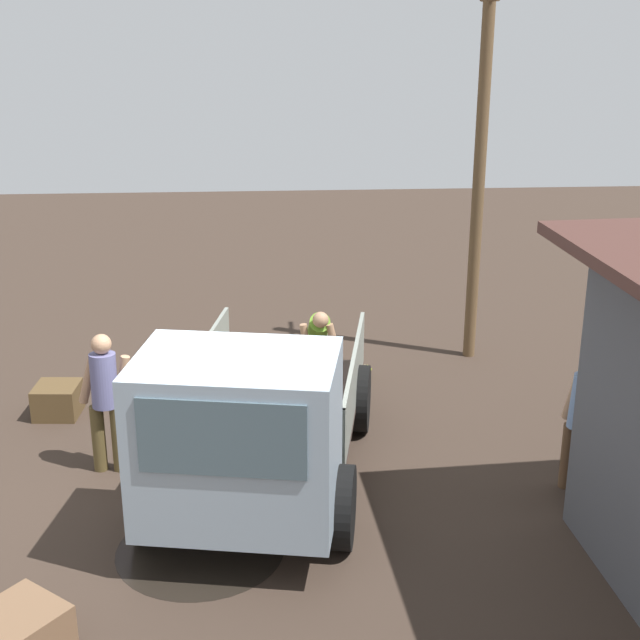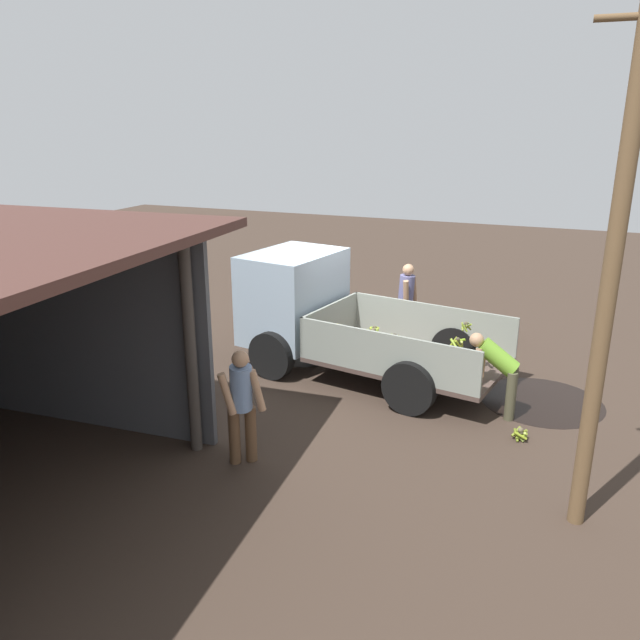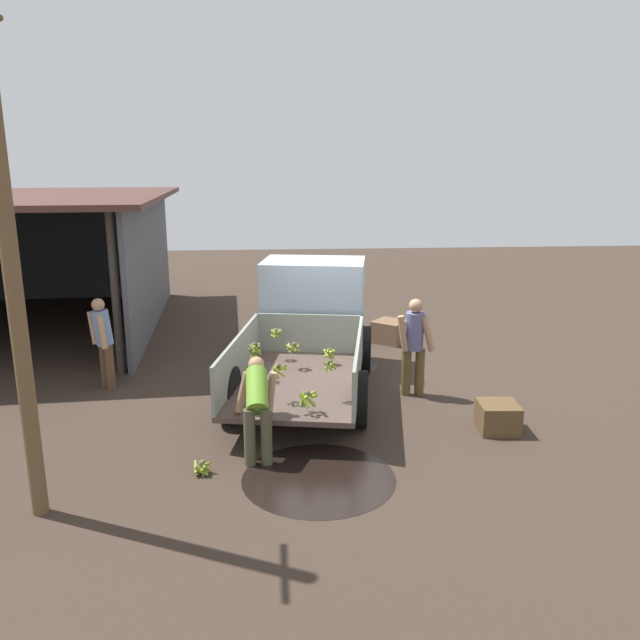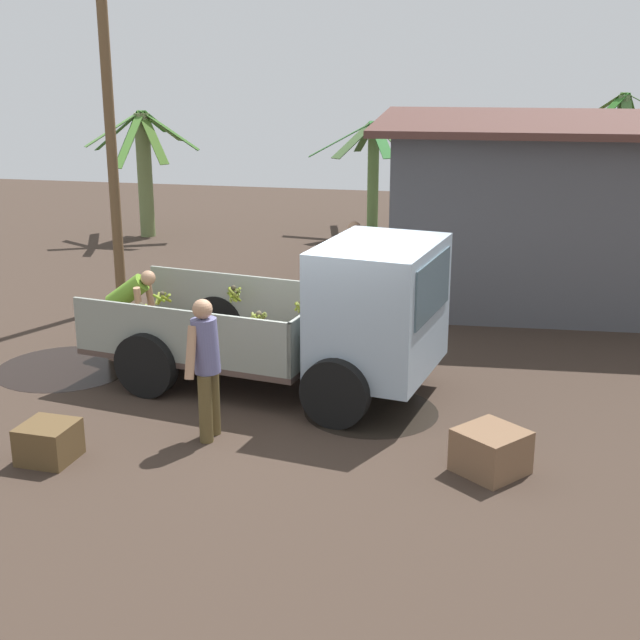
# 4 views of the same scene
# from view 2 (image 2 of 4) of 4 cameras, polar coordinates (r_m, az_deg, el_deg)

# --- Properties ---
(ground) EXTENTS (36.00, 36.00, 0.00)m
(ground) POSITION_cam_2_polar(r_m,az_deg,el_deg) (12.20, 1.32, -3.48)
(ground) COLOR #392C23
(mud_patch_0) EXTENTS (1.97, 1.97, 0.01)m
(mud_patch_0) POSITION_cam_2_polar(r_m,az_deg,el_deg) (11.00, 19.60, -7.01)
(mud_patch_0) COLOR black
(mud_patch_0) RESTS_ON ground
(mud_patch_1) EXTENTS (1.71, 1.71, 0.01)m
(mud_patch_1) POSITION_cam_2_polar(r_m,az_deg,el_deg) (12.53, -1.52, -2.88)
(mud_patch_1) COLOR black
(mud_patch_1) RESTS_ON ground
(cargo_truck) EXTENTS (4.94, 2.84, 2.10)m
(cargo_truck) POSITION_cam_2_polar(r_m,az_deg,el_deg) (11.57, -0.47, 1.03)
(cargo_truck) COLOR #4D3C35
(cargo_truck) RESTS_ON ground
(utility_pole) EXTENTS (0.92, 0.18, 5.77)m
(utility_pole) POSITION_cam_2_polar(r_m,az_deg,el_deg) (7.00, 25.07, 3.89)
(utility_pole) COLOR brown
(utility_pole) RESTS_ON ground
(person_foreground_visitor) EXTENTS (0.36, 0.65, 1.70)m
(person_foreground_visitor) POSITION_cam_2_polar(r_m,az_deg,el_deg) (12.75, 7.88, 1.77)
(person_foreground_visitor) COLOR brown
(person_foreground_visitor) RESTS_ON ground
(person_worker_loading) EXTENTS (0.78, 0.60, 1.31)m
(person_worker_loading) POSITION_cam_2_polar(r_m,az_deg,el_deg) (10.01, 15.98, -4.27)
(person_worker_loading) COLOR #494631
(person_worker_loading) RESTS_ON ground
(person_bystander_near_shed) EXTENTS (0.56, 0.53, 1.63)m
(person_bystander_near_shed) POSITION_cam_2_polar(r_m,az_deg,el_deg) (8.32, -7.18, -7.40)
(person_bystander_near_shed) COLOR brown
(person_bystander_near_shed) RESTS_ON ground
(banana_bunch_on_ground_0) EXTENTS (0.23, 0.24, 0.20)m
(banana_bunch_on_ground_0) POSITION_cam_2_polar(r_m,az_deg,el_deg) (9.61, 17.82, -9.81)
(banana_bunch_on_ground_0) COLOR brown
(banana_bunch_on_ground_0) RESTS_ON ground
(banana_bunch_on_ground_1) EXTENTS (0.20, 0.20, 0.15)m
(banana_bunch_on_ground_1) POSITION_cam_2_polar(r_m,az_deg,el_deg) (9.62, 17.88, -9.96)
(banana_bunch_on_ground_1) COLOR #4E4633
(banana_bunch_on_ground_1) RESTS_ON ground
(wooden_crate_0) EXTENTS (0.61, 0.61, 0.43)m
(wooden_crate_0) POSITION_cam_2_polar(r_m,az_deg,el_deg) (13.59, 15.10, -0.89)
(wooden_crate_0) COLOR brown
(wooden_crate_0) RESTS_ON ground
(wooden_crate_1) EXTENTS (0.92, 0.92, 0.49)m
(wooden_crate_1) POSITION_cam_2_polar(r_m,az_deg,el_deg) (14.26, -4.93, 0.66)
(wooden_crate_1) COLOR brown
(wooden_crate_1) RESTS_ON ground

